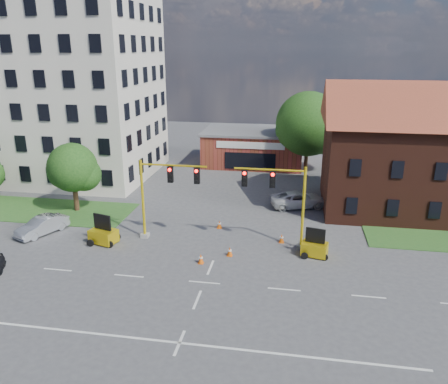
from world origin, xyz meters
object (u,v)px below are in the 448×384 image
at_px(signal_mast_east, 280,197).
at_px(trailer_east, 315,248).
at_px(pickup_white, 299,199).
at_px(trailer_west, 103,235).
at_px(signal_mast_west, 163,191).

height_order(signal_mast_east, trailer_east, signal_mast_east).
xyz_separation_m(signal_mast_east, trailer_east, (2.57, -1.07, -3.29)).
bearing_deg(signal_mast_east, pickup_white, 80.90).
relative_size(signal_mast_east, pickup_white, 1.19).
bearing_deg(trailer_west, trailer_east, 18.05).
bearing_deg(signal_mast_east, trailer_west, -173.18).
height_order(trailer_west, trailer_east, trailer_west).
relative_size(signal_mast_east, trailer_west, 2.78).
xyz_separation_m(signal_mast_east, trailer_west, (-13.05, -1.56, -3.23)).
distance_m(signal_mast_west, trailer_west, 5.62).
bearing_deg(trailer_west, signal_mast_east, 23.07).
relative_size(signal_mast_west, trailer_east, 3.08).
distance_m(signal_mast_east, pickup_white, 9.53).
bearing_deg(trailer_west, signal_mast_west, 36.05).
bearing_deg(trailer_east, pickup_white, 109.06).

